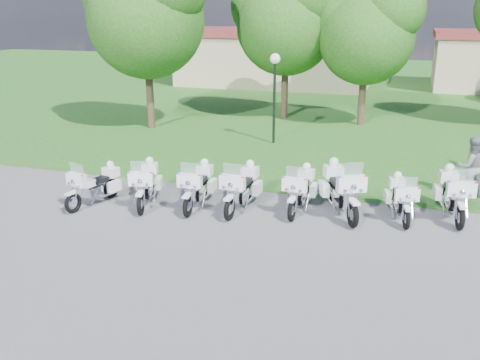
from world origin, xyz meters
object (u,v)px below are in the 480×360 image
(motorcycle_1, at_px, (146,183))
(lamp_post, at_px, (275,76))
(motorcycle_0, at_px, (95,185))
(motorcycle_2, at_px, (198,185))
(motorcycle_5, at_px, (341,189))
(motorcycle_4, at_px, (300,189))
(motorcycle_3, at_px, (242,187))
(motorcycle_6, at_px, (401,197))
(motorcycle_7, at_px, (453,193))
(bystander_b, at_px, (471,167))

(motorcycle_1, bearing_deg, lamp_post, -118.85)
(motorcycle_0, height_order, lamp_post, lamp_post)
(motorcycle_1, height_order, motorcycle_2, motorcycle_1)
(motorcycle_0, relative_size, motorcycle_5, 0.87)
(motorcycle_2, bearing_deg, motorcycle_5, -174.88)
(motorcycle_5, relative_size, lamp_post, 0.63)
(motorcycle_4, distance_m, motorcycle_5, 1.17)
(motorcycle_3, xyz_separation_m, motorcycle_6, (4.51, 0.71, -0.08))
(motorcycle_2, relative_size, motorcycle_3, 0.97)
(motorcycle_7, bearing_deg, lamp_post, -52.99)
(motorcycle_1, height_order, motorcycle_3, motorcycle_3)
(lamp_post, bearing_deg, motorcycle_1, -102.18)
(motorcycle_4, bearing_deg, motorcycle_0, 15.26)
(motorcycle_5, distance_m, motorcycle_7, 3.16)
(motorcycle_4, bearing_deg, motorcycle_2, 13.51)
(motorcycle_6, bearing_deg, motorcycle_1, -3.73)
(motorcycle_1, relative_size, motorcycle_7, 0.93)
(motorcycle_2, relative_size, bystander_b, 1.19)
(motorcycle_0, xyz_separation_m, motorcycle_7, (10.27, 2.18, 0.08))
(motorcycle_3, xyz_separation_m, bystander_b, (6.50, 3.19, 0.30))
(motorcycle_0, height_order, motorcycle_5, motorcycle_5)
(motorcycle_3, xyz_separation_m, motorcycle_5, (2.84, 0.53, 0.07))
(motorcycle_4, xyz_separation_m, lamp_post, (-2.73, 7.65, 2.30))
(motorcycle_1, height_order, motorcycle_7, motorcycle_7)
(bystander_b, bearing_deg, motorcycle_0, 0.44)
(motorcycle_1, xyz_separation_m, motorcycle_3, (2.89, 0.45, 0.02))
(motorcycle_7, bearing_deg, motorcycle_6, 12.28)
(motorcycle_2, xyz_separation_m, motorcycle_6, (5.84, 0.86, -0.06))
(motorcycle_0, height_order, motorcycle_3, motorcycle_3)
(motorcycle_4, distance_m, motorcycle_6, 2.85)
(motorcycle_3, height_order, motorcycle_6, motorcycle_3)
(motorcycle_2, xyz_separation_m, lamp_post, (0.28, 8.23, 2.29))
(motorcycle_1, xyz_separation_m, motorcycle_2, (1.56, 0.30, -0.00))
(motorcycle_1, bearing_deg, motorcycle_0, 1.75)
(motorcycle_3, bearing_deg, motorcycle_5, -166.44)
(motorcycle_1, distance_m, motorcycle_4, 4.65)
(motorcycle_2, bearing_deg, motorcycle_4, -173.23)
(motorcycle_1, relative_size, motorcycle_2, 0.97)
(motorcycle_4, height_order, motorcycle_7, motorcycle_7)
(motorcycle_0, xyz_separation_m, lamp_post, (3.30, 9.02, 2.33))
(bystander_b, bearing_deg, motorcycle_3, 5.75)
(motorcycle_5, bearing_deg, motorcycle_1, -15.09)
(motorcycle_0, relative_size, motorcycle_6, 1.02)
(motorcycle_4, bearing_deg, bystander_b, -147.78)
(motorcycle_5, height_order, lamp_post, lamp_post)
(motorcycle_0, relative_size, motorcycle_7, 0.87)
(motorcycle_0, xyz_separation_m, motorcycle_2, (3.02, 0.78, 0.04))
(lamp_post, relative_size, bystander_b, 2.00)
(motorcycle_2, distance_m, motorcycle_6, 5.90)
(motorcycle_1, bearing_deg, motorcycle_5, 173.07)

